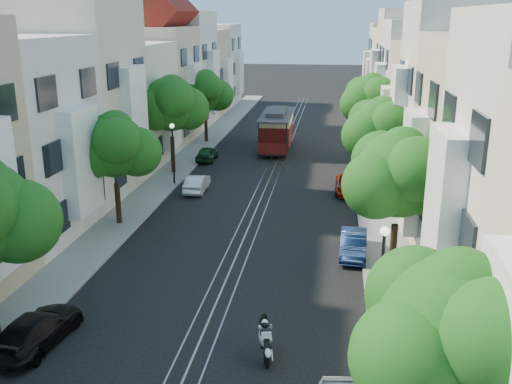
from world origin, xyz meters
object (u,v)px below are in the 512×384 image
at_px(tree_w_b, 115,148).
at_px(cable_car, 277,128).
at_px(tree_e_b, 400,176).
at_px(tree_w_d, 206,92).
at_px(tree_w_c, 171,105).
at_px(parked_car_e_mid, 353,244).
at_px(parked_car_e_far, 350,185).
at_px(parked_car_w_mid, 197,183).
at_px(parked_car_w_far, 207,154).
at_px(tree_e_a, 455,336).
at_px(tree_e_c, 381,130).
at_px(lamp_west, 173,145).
at_px(lamp_east, 382,266).
at_px(parked_car_w_near, 37,329).
at_px(sportbike_rider, 265,337).
at_px(tree_e_d, 372,100).

xyz_separation_m(tree_w_b, cable_car, (6.64, 20.16, -2.53)).
relative_size(tree_e_b, tree_w_d, 1.03).
distance_m(tree_w_c, cable_car, 11.76).
height_order(cable_car, parked_car_e_mid, cable_car).
distance_m(cable_car, parked_car_e_far, 13.78).
height_order(tree_w_b, parked_car_w_mid, tree_w_b).
distance_m(tree_w_c, parked_car_e_mid, 19.11).
xyz_separation_m(tree_w_c, parked_car_w_mid, (2.74, -4.20, -4.50)).
distance_m(cable_car, parked_car_w_far, 7.25).
distance_m(tree_e_a, tree_e_c, 23.00).
xyz_separation_m(tree_w_c, parked_car_w_far, (1.54, 4.18, -4.49)).
height_order(tree_w_d, parked_car_w_far, tree_w_d).
height_order(tree_e_b, parked_car_e_far, tree_e_b).
xyz_separation_m(tree_w_c, lamp_west, (0.84, -2.98, -2.22)).
distance_m(lamp_east, parked_car_w_far, 27.92).
distance_m(tree_e_c, parked_car_w_mid, 12.36).
bearing_deg(parked_car_w_near, cable_car, -93.28).
bearing_deg(tree_w_d, tree_e_b, -61.93).
xyz_separation_m(sportbike_rider, parked_car_e_far, (3.17, 19.57, -0.18)).
bearing_deg(tree_w_d, parked_car_w_near, -87.41).
height_order(tree_e_a, lamp_east, tree_e_a).
bearing_deg(parked_car_e_mid, parked_car_w_mid, 139.35).
relative_size(tree_e_c, tree_w_c, 0.92).
bearing_deg(tree_e_a, lamp_west, 118.45).
relative_size(lamp_west, parked_car_w_near, 1.01).
relative_size(tree_e_d, tree_w_c, 0.97).
distance_m(tree_e_c, tree_e_d, 11.00).
distance_m(tree_e_a, parked_car_e_mid, 15.07).
bearing_deg(tree_w_d, parked_car_w_far, -77.28).
distance_m(cable_car, parked_car_w_near, 32.65).
height_order(tree_e_c, parked_car_w_mid, tree_e_c).
bearing_deg(lamp_east, parked_car_w_far, 115.31).
bearing_deg(sportbike_rider, tree_e_d, 67.58).
bearing_deg(tree_e_a, parked_car_w_far, 111.78).
distance_m(parked_car_e_far, parked_car_w_far, 13.37).
bearing_deg(tree_w_c, cable_car, 54.08).
bearing_deg(cable_car, parked_car_e_mid, -75.71).
bearing_deg(parked_car_w_mid, lamp_west, -34.50).
bearing_deg(tree_e_b, tree_e_c, 90.00).
distance_m(sportbike_rider, parked_car_e_far, 19.82).
height_order(tree_e_a, tree_w_b, same).
bearing_deg(parked_car_e_far, tree_e_c, -47.83).
distance_m(tree_w_d, parked_car_w_near, 34.33).
distance_m(tree_e_b, tree_w_b, 15.25).
distance_m(tree_e_a, tree_w_d, 41.57).
distance_m(lamp_west, sportbike_rider, 21.67).
bearing_deg(lamp_east, parked_car_w_near, -170.06).
height_order(sportbike_rider, parked_car_w_far, sportbike_rider).
distance_m(tree_e_c, parked_car_w_far, 16.31).
bearing_deg(tree_w_b, parked_car_e_mid, -11.19).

